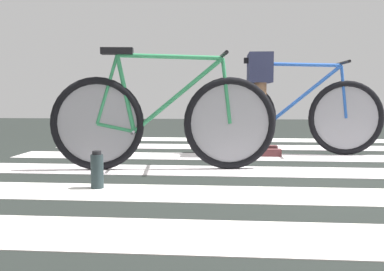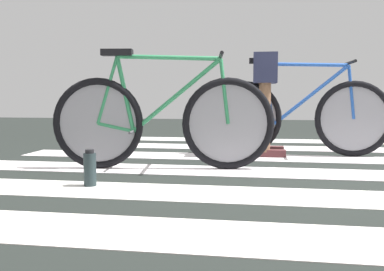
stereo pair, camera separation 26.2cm
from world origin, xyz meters
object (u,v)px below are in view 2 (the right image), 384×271
at_px(cyclist_2_of_2, 265,90).
at_px(water_bottle, 90,169).
at_px(bicycle_1_of_2, 162,120).
at_px(bicycle_2_of_2, 298,116).

xyz_separation_m(cyclist_2_of_2, water_bottle, (-1.11, -1.63, -0.52)).
bearing_deg(bicycle_1_of_2, bicycle_2_of_2, 33.19).
height_order(cyclist_2_of_2, water_bottle, cyclist_2_of_2).
distance_m(bicycle_2_of_2, water_bottle, 2.19).
bearing_deg(water_bottle, cyclist_2_of_2, 55.75).
bearing_deg(bicycle_2_of_2, cyclist_2_of_2, -180.00).
bearing_deg(bicycle_1_of_2, water_bottle, -120.71).
bearing_deg(bicycle_1_of_2, cyclist_2_of_2, 42.40).
distance_m(bicycle_2_of_2, cyclist_2_of_2, 0.40).
distance_m(bicycle_1_of_2, cyclist_2_of_2, 1.25).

